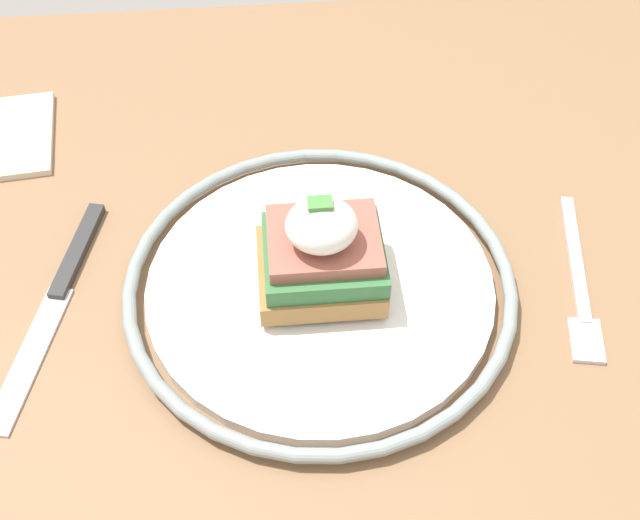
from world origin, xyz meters
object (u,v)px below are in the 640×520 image
plate (320,285)px  knife (60,290)px  fork (578,281)px  sandwich (322,252)px

plate → knife: bearing=-4.6°
plate → fork: size_ratio=1.77×
sandwich → fork: sandwich is taller
fork → knife: knife is taller
fork → knife: size_ratio=0.80×
plate → knife: size_ratio=1.41×
sandwich → knife: 0.19m
sandwich → knife: bearing=-4.7°
fork → sandwich: bearing=-2.7°
plate → sandwich: size_ratio=3.22×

